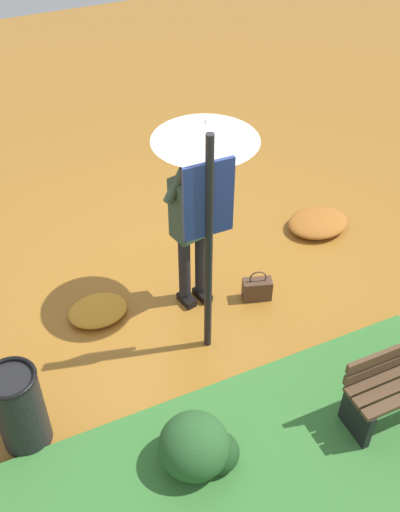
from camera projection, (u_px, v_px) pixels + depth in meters
ground_plane at (191, 289)px, 6.50m from camera, size 18.00×18.00×0.00m
person_with_umbrella at (199, 170)px, 5.43m from camera, size 0.96×0.96×2.04m
info_sign_post at (208, 226)px, 5.00m from camera, size 0.44×0.07×2.30m
handbag at (257, 289)px, 6.33m from camera, size 0.33×0.23×0.37m
trash_bin at (19, 409)px, 4.86m from camera, size 0.42×0.42×0.83m
shrub_cluster at (199, 447)px, 4.80m from camera, size 0.63×0.57×0.51m
leaf_pile_near_person at (98, 310)px, 6.18m from camera, size 0.60×0.48×0.13m
leaf_pile_by_bench at (318, 223)px, 7.25m from camera, size 0.74×0.59×0.16m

